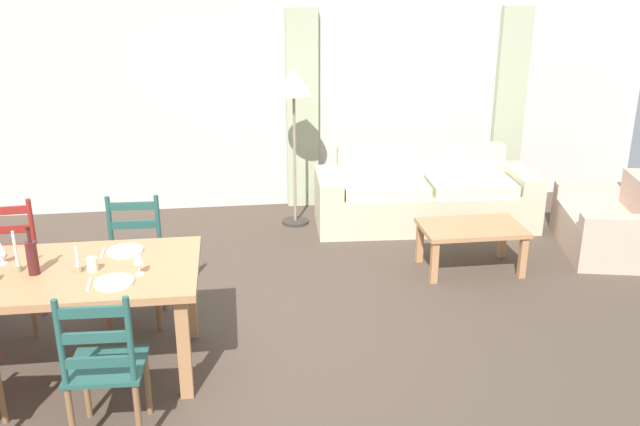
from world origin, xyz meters
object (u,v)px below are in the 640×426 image
Objects in this scene: couch at (424,197)px; coffee_table at (471,233)px; dining_chair_near_right at (104,367)px; dining_chair_far_left at (8,267)px; wine_glass_far_left at (0,248)px; armchair_upholstered at (615,226)px; dining_table at (49,283)px; coffee_cup_primary at (92,265)px; wine_bottle at (32,257)px; standing_lamp at (294,92)px; wine_glass_near_right at (138,258)px; dining_chair_far_right at (135,261)px.

couch is 1.22m from coffee_table.
dining_chair_near_right reaches higher than couch.
wine_glass_far_left is at bearing -73.51° from dining_chair_far_left.
couch is 1.89m from armchair_upholstered.
dining_table is 21.11× the size of coffee_cup_primary.
standing_lamp is at bearing 54.64° from wine_bottle.
coffee_table is (2.70, 1.39, -0.51)m from wine_glass_near_right.
dining_chair_near_right is at bearing -144.81° from coffee_table.
wine_bottle is (-0.51, 0.71, 0.39)m from dining_chair_near_right.
standing_lamp reaches higher than couch.
wine_bottle reaches higher than wine_glass_near_right.
dining_table is 0.32m from coffee_cup_primary.
couch reaches higher than dining_table.
dining_chair_far_left is at bearing 178.97° from dining_chair_far_right.
standing_lamp is (2.33, 1.92, 0.93)m from dining_chair_far_left.
standing_lamp is at bearing 39.44° from dining_chair_far_left.
armchair_upholstered is (4.37, 2.24, -0.23)m from dining_chair_near_right.
coffee_table is (3.28, 1.26, -0.31)m from dining_table.
dining_chair_far_left is at bearing -171.91° from armchair_upholstered.
standing_lamp is (-2.97, 1.17, 1.16)m from armchair_upholstered.
wine_glass_far_left reaches higher than coffee_cup_primary.
dining_table is at bearing 29.82° from wine_bottle.
wine_glass_far_left is 3.80m from coffee_table.
dining_chair_near_right is 1.75m from dining_chair_far_left.
dining_chair_far_left reaches higher than wine_glass_far_left.
couch is at bearing 40.82° from coffee_cup_primary.
dining_table is 1.16× the size of standing_lamp.
wine_bottle is (-0.07, -0.04, 0.20)m from dining_table.
dining_chair_far_left is at bearing -140.56° from standing_lamp.
wine_bottle reaches higher than couch.
dining_chair_far_right reaches higher than coffee_table.
dining_chair_far_left is at bearing 123.52° from dining_table.
dining_chair_near_right is at bearing -103.21° from wine_glass_near_right.
wine_bottle reaches higher than coffee_table.
dining_chair_far_left is at bearing 106.49° from wine_glass_far_left.
wine_glass_far_left is at bearing 162.68° from wine_glass_near_right.
wine_glass_near_right is at bearing -8.04° from wine_bottle.
armchair_upholstered is at bearing 9.97° from dining_chair_far_right.
dining_chair_near_right is at bearing -77.62° from coffee_cup_primary.
dining_chair_far_right is (-0.01, 1.47, 0.00)m from dining_chair_near_right.
dining_chair_far_left is 1.00× the size of dining_chair_far_right.
armchair_upholstered is 3.39m from standing_lamp.
standing_lamp is at bearing 49.25° from wine_glass_far_left.
wine_glass_far_left is at bearing -142.57° from dining_chair_far_right.
dining_chair_far_left reaches higher than coffee_cup_primary.
couch is (3.51, 2.32, -0.57)m from wine_glass_far_left.
couch is at bearing 49.45° from dining_chair_near_right.
wine_bottle is 0.36m from coffee_cup_primary.
armchair_upholstered is at bearing 8.73° from coffee_table.
wine_glass_near_right is 0.12× the size of armchair_upholstered.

